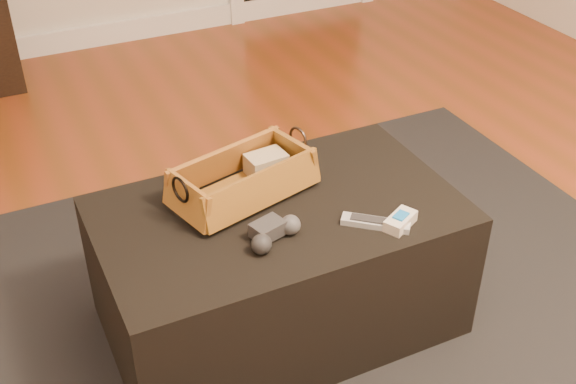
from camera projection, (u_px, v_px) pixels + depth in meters
name	position (u px, v px, depth m)	size (l,w,h in m)	color
baseboard	(94.00, 36.00, 4.01)	(5.00, 0.04, 0.12)	white
area_rug	(286.00, 331.00, 2.19)	(2.60, 2.00, 0.01)	black
ottoman	(279.00, 267.00, 2.10)	(1.00, 0.60, 0.42)	black
tv_remote	(241.00, 192.00, 2.00)	(0.22, 0.05, 0.02)	black
cloth_bundle	(266.00, 164.00, 2.09)	(0.11, 0.08, 0.06)	tan
wicker_basket	(243.00, 181.00, 2.01)	(0.45, 0.31, 0.14)	#A36E24
game_controller	(273.00, 232.00, 1.85)	(0.17, 0.12, 0.05)	#2A2A2C
silver_remote	(376.00, 223.00, 1.91)	(0.17, 0.15, 0.02)	#B6B9BF
cream_gadget	(400.00, 221.00, 1.91)	(0.11, 0.09, 0.04)	beige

